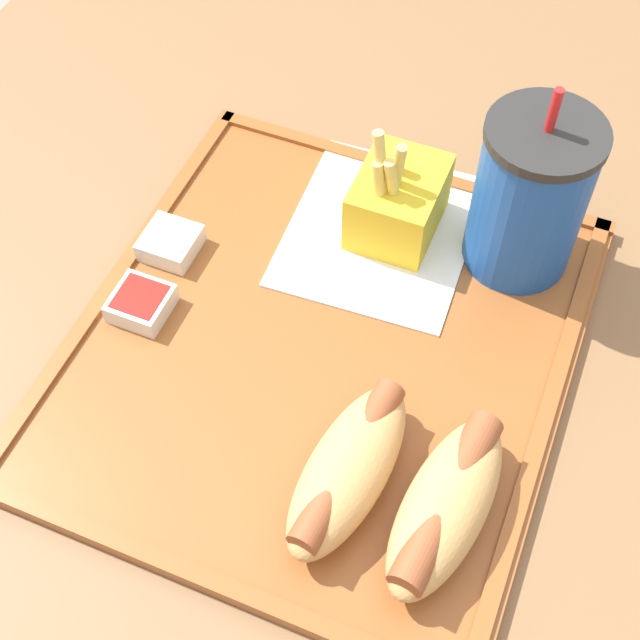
{
  "coord_description": "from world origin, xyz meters",
  "views": [
    {
      "loc": [
        0.34,
        0.14,
        1.34
      ],
      "look_at": [
        -0.01,
        -0.0,
        0.81
      ],
      "focal_mm": 50.0,
      "sensor_mm": 36.0,
      "label": 1
    }
  ],
  "objects_px": {
    "hot_dog_far": "(446,505)",
    "sauce_cup_ketchup": "(141,303)",
    "soda_cup": "(530,197)",
    "sauce_cup_mayo": "(170,242)",
    "hot_dog_near": "(348,469)",
    "fries_carton": "(397,202)"
  },
  "relations": [
    {
      "from": "hot_dog_far",
      "to": "hot_dog_near",
      "type": "relative_size",
      "value": 1.0
    },
    {
      "from": "hot_dog_near",
      "to": "hot_dog_far",
      "type": "bearing_deg",
      "value": 90.0
    },
    {
      "from": "hot_dog_near",
      "to": "sauce_cup_ketchup",
      "type": "xyz_separation_m",
      "value": [
        -0.08,
        -0.2,
        -0.01
      ]
    },
    {
      "from": "fries_carton",
      "to": "sauce_cup_mayo",
      "type": "distance_m",
      "value": 0.19
    },
    {
      "from": "soda_cup",
      "to": "hot_dog_far",
      "type": "distance_m",
      "value": 0.24
    },
    {
      "from": "hot_dog_far",
      "to": "fries_carton",
      "type": "xyz_separation_m",
      "value": [
        -0.23,
        -0.11,
        0.01
      ]
    },
    {
      "from": "soda_cup",
      "to": "hot_dog_near",
      "type": "bearing_deg",
      "value": -12.15
    },
    {
      "from": "sauce_cup_mayo",
      "to": "soda_cup",
      "type": "bearing_deg",
      "value": 111.35
    },
    {
      "from": "hot_dog_near",
      "to": "sauce_cup_mayo",
      "type": "bearing_deg",
      "value": -123.74
    },
    {
      "from": "soda_cup",
      "to": "sauce_cup_mayo",
      "type": "bearing_deg",
      "value": -68.65
    },
    {
      "from": "sauce_cup_mayo",
      "to": "fries_carton",
      "type": "bearing_deg",
      "value": 119.77
    },
    {
      "from": "hot_dog_far",
      "to": "sauce_cup_ketchup",
      "type": "height_order",
      "value": "hot_dog_far"
    },
    {
      "from": "sauce_cup_mayo",
      "to": "hot_dog_far",
      "type": "bearing_deg",
      "value": 63.25
    },
    {
      "from": "sauce_cup_mayo",
      "to": "sauce_cup_ketchup",
      "type": "relative_size",
      "value": 1.0
    },
    {
      "from": "hot_dog_far",
      "to": "sauce_cup_ketchup",
      "type": "distance_m",
      "value": 0.28
    },
    {
      "from": "hot_dog_far",
      "to": "hot_dog_near",
      "type": "distance_m",
      "value": 0.07
    },
    {
      "from": "soda_cup",
      "to": "sauce_cup_mayo",
      "type": "xyz_separation_m",
      "value": [
        0.1,
        -0.26,
        -0.06
      ]
    },
    {
      "from": "soda_cup",
      "to": "hot_dog_near",
      "type": "distance_m",
      "value": 0.25
    },
    {
      "from": "sauce_cup_mayo",
      "to": "sauce_cup_ketchup",
      "type": "height_order",
      "value": "same"
    },
    {
      "from": "soda_cup",
      "to": "hot_dog_far",
      "type": "bearing_deg",
      "value": 3.77
    },
    {
      "from": "sauce_cup_ketchup",
      "to": "hot_dog_near",
      "type": "bearing_deg",
      "value": 69.14
    },
    {
      "from": "hot_dog_far",
      "to": "sauce_cup_mayo",
      "type": "bearing_deg",
      "value": -116.75
    }
  ]
}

